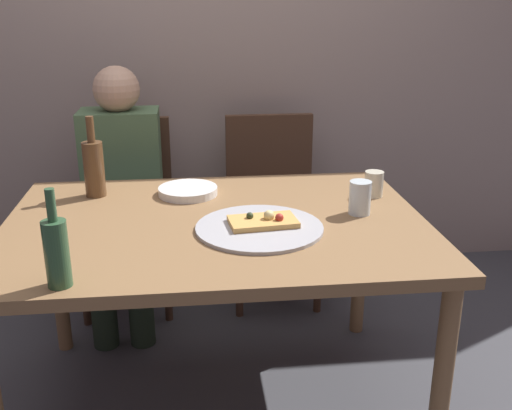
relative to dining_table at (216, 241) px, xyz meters
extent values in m
plane|color=#424247|center=(0.00, 0.00, -0.67)|extent=(8.00, 8.00, 0.00)
cube|color=gray|center=(0.00, 1.28, 0.63)|extent=(6.00, 0.10, 2.60)
cube|color=olive|center=(0.00, 0.00, 0.05)|extent=(1.43, 1.02, 0.04)
cylinder|color=olive|center=(0.65, -0.45, -0.32)|extent=(0.06, 0.06, 0.70)
cylinder|color=olive|center=(-0.65, 0.45, -0.32)|extent=(0.06, 0.06, 0.70)
cylinder|color=olive|center=(0.65, 0.45, -0.32)|extent=(0.06, 0.06, 0.70)
cylinder|color=#ADADB2|center=(0.14, -0.10, 0.08)|extent=(0.42, 0.42, 0.01)
cube|color=tan|center=(0.15, -0.08, 0.10)|extent=(0.23, 0.15, 0.02)
sphere|color=#EAD184|center=(0.17, -0.08, 0.12)|extent=(0.04, 0.04, 0.04)
sphere|color=#2D381E|center=(0.11, -0.07, 0.11)|extent=(0.02, 0.02, 0.02)
sphere|color=#B22D23|center=(0.20, -0.10, 0.11)|extent=(0.03, 0.03, 0.03)
cylinder|color=#2D5133|center=(-0.43, -0.43, 0.17)|extent=(0.07, 0.07, 0.18)
cylinder|color=#2D5133|center=(-0.43, -0.43, 0.30)|extent=(0.02, 0.02, 0.09)
cylinder|color=brown|center=(-0.44, 0.32, 0.18)|extent=(0.08, 0.08, 0.21)
cylinder|color=brown|center=(-0.44, 0.32, 0.33)|extent=(0.03, 0.03, 0.10)
cylinder|color=silver|center=(0.50, 0.01, 0.13)|extent=(0.08, 0.08, 0.12)
cylinder|color=beige|center=(0.61, 0.19, 0.12)|extent=(0.07, 0.07, 0.10)
cylinder|color=white|center=(-0.09, 0.29, 0.09)|extent=(0.23, 0.23, 0.03)
cube|color=#472D1E|center=(-0.40, 0.83, -0.22)|extent=(0.44, 0.44, 0.05)
cube|color=#472D1E|center=(-0.40, 1.03, 0.01)|extent=(0.44, 0.04, 0.45)
cylinder|color=#472D1E|center=(-0.21, 0.64, -0.45)|extent=(0.04, 0.04, 0.42)
cylinder|color=#472D1E|center=(-0.59, 0.64, -0.45)|extent=(0.04, 0.04, 0.42)
cylinder|color=#472D1E|center=(-0.21, 1.02, -0.45)|extent=(0.04, 0.04, 0.42)
cylinder|color=#472D1E|center=(-0.59, 1.02, -0.45)|extent=(0.04, 0.04, 0.42)
cube|color=#472D1E|center=(0.32, 0.83, -0.22)|extent=(0.44, 0.44, 0.05)
cube|color=#472D1E|center=(0.32, 1.03, 0.01)|extent=(0.44, 0.04, 0.45)
cylinder|color=#472D1E|center=(0.51, 0.64, -0.45)|extent=(0.04, 0.04, 0.42)
cylinder|color=#472D1E|center=(0.13, 0.64, -0.45)|extent=(0.04, 0.04, 0.42)
cylinder|color=#472D1E|center=(0.51, 1.02, -0.45)|extent=(0.04, 0.04, 0.42)
cylinder|color=#472D1E|center=(0.13, 1.02, -0.45)|extent=(0.04, 0.04, 0.42)
cube|color=#4C6B47|center=(-0.40, 0.85, 0.04)|extent=(0.36, 0.22, 0.52)
sphere|color=tan|center=(-0.40, 0.85, 0.40)|extent=(0.21, 0.21, 0.21)
cylinder|color=black|center=(-0.32, 0.65, -0.22)|extent=(0.12, 0.40, 0.12)
cylinder|color=black|center=(-0.48, 0.65, -0.22)|extent=(0.12, 0.40, 0.12)
cylinder|color=black|center=(-0.32, 0.45, -0.44)|extent=(0.11, 0.11, 0.45)
cylinder|color=black|center=(-0.48, 0.45, -0.44)|extent=(0.11, 0.11, 0.45)
camera|label=1|loc=(-0.08, -1.91, 0.81)|focal=42.04mm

